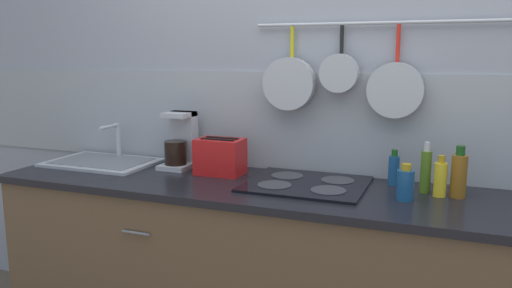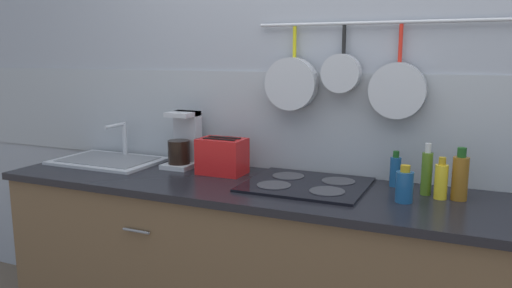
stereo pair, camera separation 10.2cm
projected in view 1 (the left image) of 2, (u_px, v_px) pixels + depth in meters
The scene contains 11 objects.
wall_back at pixel (348, 98), 2.43m from camera, with size 7.20×0.16×2.60m.
countertop at pixel (330, 196), 2.17m from camera, with size 3.22×0.63×0.03m.
sink_basin at pixel (103, 161), 2.72m from camera, with size 0.57×0.39×0.20m.
coffee_maker at pixel (180, 144), 2.63m from camera, with size 0.15×0.20×0.29m.
toaster at pixel (220, 156), 2.47m from camera, with size 0.25×0.16×0.18m.
cooktop at pixel (306, 184), 2.27m from camera, with size 0.54×0.47×0.01m.
bottle_cooking_wine at pixel (394, 169), 2.27m from camera, with size 0.05×0.05×0.16m.
bottle_vinegar at pixel (405, 184), 2.03m from camera, with size 0.07×0.07×0.15m.
bottle_olive_oil at pixel (426, 170), 2.14m from camera, with size 0.05×0.05×0.22m.
bottle_dish_soap at pixel (440, 178), 2.08m from camera, with size 0.05×0.05×0.17m.
bottle_hot_sauce at pixel (459, 175), 2.07m from camera, with size 0.06×0.06×0.22m.
Camera 1 is at (0.46, -2.07, 1.48)m, focal length 35.00 mm.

